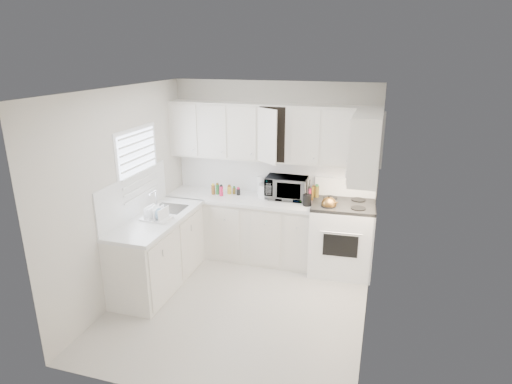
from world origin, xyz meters
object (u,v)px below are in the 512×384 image
at_px(utensil_crock, 307,192).
at_px(microwave, 287,185).
at_px(rice_cooker, 266,190).
at_px(dish_rack, 156,212).
at_px(tea_kettle, 329,203).
at_px(stove, 342,228).

bearing_deg(utensil_crock, microwave, 145.36).
height_order(rice_cooker, utensil_crock, utensil_crock).
bearing_deg(dish_rack, microwave, 46.65).
bearing_deg(dish_rack, tea_kettle, 28.61).
relative_size(rice_cooker, dish_rack, 0.66).
bearing_deg(utensil_crock, tea_kettle, -19.56).
distance_m(stove, tea_kettle, 0.47).
bearing_deg(microwave, rice_cooker, -168.97).
xyz_separation_m(tea_kettle, utensil_crock, (-0.31, 0.11, 0.09)).
bearing_deg(microwave, utensil_crock, -36.43).
xyz_separation_m(tea_kettle, dish_rack, (-2.06, -0.95, -0.01)).
bearing_deg(stove, utensil_crock, -177.88).
relative_size(stove, utensil_crock, 3.35).
relative_size(utensil_crock, dish_rack, 1.10).
relative_size(rice_cooker, utensil_crock, 0.60).
distance_m(rice_cooker, utensil_crock, 0.66).
bearing_deg(dish_rack, rice_cooker, 51.79).
xyz_separation_m(tea_kettle, microwave, (-0.66, 0.35, 0.09)).
bearing_deg(tea_kettle, microwave, 172.52).
distance_m(tea_kettle, microwave, 0.75).
xyz_separation_m(microwave, dish_rack, (-1.40, -1.30, -0.10)).
relative_size(tea_kettle, rice_cooker, 1.08).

